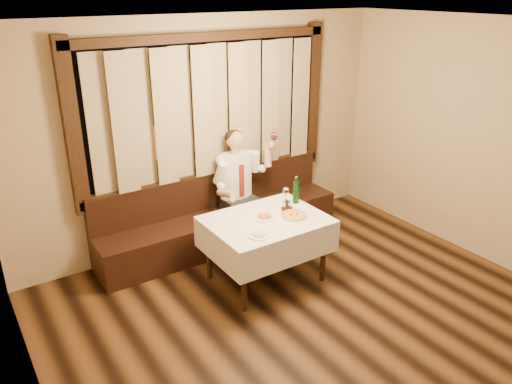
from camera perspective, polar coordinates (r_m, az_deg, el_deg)
room at (r=4.57m, az=6.41°, el=2.05°), size 5.01×6.01×2.81m
banquette at (r=6.37m, az=-4.08°, el=-3.36°), size 3.20×0.61×0.94m
dining_table at (r=5.44m, az=1.16°, el=-4.08°), size 1.27×0.97×0.76m
pizza at (r=5.45m, az=4.35°, el=-2.68°), size 0.30×0.30×0.03m
pasta_red at (r=5.40m, az=0.99°, el=-2.64°), size 0.25×0.25×0.08m
pasta_cream at (r=5.02m, az=0.37°, el=-4.69°), size 0.24×0.24×0.08m
green_bottle at (r=5.75m, az=4.59°, el=0.05°), size 0.07×0.07×0.33m
table_wine_glass at (r=5.72m, az=3.41°, el=0.06°), size 0.08×0.08×0.20m
cruet_caddy at (r=5.58m, az=3.55°, el=-1.67°), size 0.13×0.09×0.13m
seated_man at (r=6.19m, az=-1.89°, el=1.33°), size 0.82×0.61×1.47m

